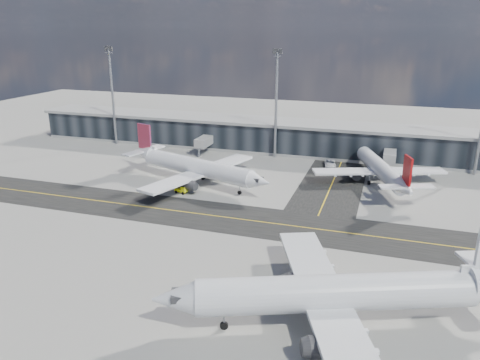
{
  "coord_description": "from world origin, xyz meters",
  "views": [
    {
      "loc": [
        29.47,
        -72.89,
        34.59
      ],
      "look_at": [
        1.74,
        11.84,
        5.0
      ],
      "focal_mm": 35.0,
      "sensor_mm": 36.0,
      "label": 1
    }
  ],
  "objects_px": {
    "airliner_redtail": "(381,170)",
    "airliner_near": "(341,293)",
    "service_van": "(330,163)",
    "airliner_af": "(195,167)",
    "baggage_tug": "(182,190)"
  },
  "relations": [
    {
      "from": "airliner_near",
      "to": "service_van",
      "type": "relative_size",
      "value": 7.27
    },
    {
      "from": "airliner_redtail",
      "to": "service_van",
      "type": "xyz_separation_m",
      "value": [
        -12.8,
        10.69,
        -2.68
      ]
    },
    {
      "from": "airliner_redtail",
      "to": "airliner_near",
      "type": "xyz_separation_m",
      "value": [
        -2.6,
        -56.46,
        0.86
      ]
    },
    {
      "from": "airliner_near",
      "to": "airliner_af",
      "type": "bearing_deg",
      "value": 18.76
    },
    {
      "from": "airliner_af",
      "to": "airliner_near",
      "type": "bearing_deg",
      "value": 58.96
    },
    {
      "from": "airliner_redtail",
      "to": "service_van",
      "type": "distance_m",
      "value": 16.89
    },
    {
      "from": "airliner_redtail",
      "to": "airliner_near",
      "type": "height_order",
      "value": "airliner_near"
    },
    {
      "from": "airliner_near",
      "to": "service_van",
      "type": "distance_m",
      "value": 68.01
    },
    {
      "from": "airliner_near",
      "to": "airliner_redtail",
      "type": "bearing_deg",
      "value": -24.59
    },
    {
      "from": "airliner_af",
      "to": "baggage_tug",
      "type": "bearing_deg",
      "value": 17.49
    },
    {
      "from": "airliner_near",
      "to": "baggage_tug",
      "type": "relative_size",
      "value": 14.69
    },
    {
      "from": "airliner_near",
      "to": "baggage_tug",
      "type": "xyz_separation_m",
      "value": [
        -37.85,
        36.73,
        -3.51
      ]
    },
    {
      "from": "airliner_af",
      "to": "baggage_tug",
      "type": "relative_size",
      "value": 13.43
    },
    {
      "from": "airliner_af",
      "to": "airliner_redtail",
      "type": "height_order",
      "value": "airliner_af"
    },
    {
      "from": "airliner_redtail",
      "to": "baggage_tug",
      "type": "distance_m",
      "value": 45.09
    }
  ]
}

